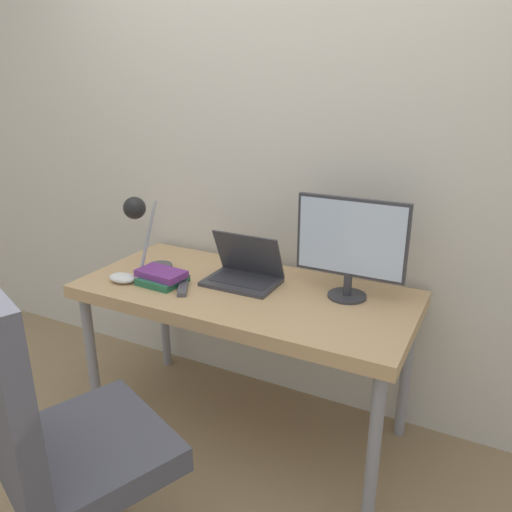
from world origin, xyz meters
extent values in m
plane|color=#937A56|center=(0.00, 0.00, 0.00)|extent=(12.00, 12.00, 0.00)
cube|color=beige|center=(0.00, 0.77, 1.30)|extent=(8.00, 0.05, 2.60)
cube|color=tan|center=(0.00, 0.35, 0.72)|extent=(1.52, 0.70, 0.06)
cylinder|color=gray|center=(-0.70, 0.06, 0.34)|extent=(0.05, 0.05, 0.69)
cylinder|color=gray|center=(0.70, 0.06, 0.34)|extent=(0.05, 0.05, 0.69)
cylinder|color=gray|center=(-0.70, 0.64, 0.34)|extent=(0.05, 0.05, 0.69)
cylinder|color=gray|center=(0.70, 0.64, 0.34)|extent=(0.05, 0.05, 0.69)
cube|color=#38383D|center=(-0.04, 0.39, 0.76)|extent=(0.33, 0.23, 0.02)
cube|color=#2D2D33|center=(-0.04, 0.39, 0.77)|extent=(0.28, 0.14, 0.00)
cube|color=#38383D|center=(-0.04, 0.46, 0.87)|extent=(0.33, 0.10, 0.21)
cube|color=navy|center=(-0.04, 0.46, 0.87)|extent=(0.30, 0.08, 0.19)
cylinder|color=#333338|center=(0.44, 0.47, 0.75)|extent=(0.17, 0.17, 0.01)
cylinder|color=#333338|center=(0.44, 0.47, 0.81)|extent=(0.04, 0.04, 0.10)
cube|color=#333338|center=(0.44, 0.48, 1.02)|extent=(0.47, 0.02, 0.34)
cube|color=silver|center=(0.44, 0.46, 1.02)|extent=(0.45, 0.00, 0.31)
cylinder|color=#4C4C51|center=(-0.50, 0.39, 0.76)|extent=(0.12, 0.12, 0.02)
cylinder|color=#99999E|center=(-0.50, 0.32, 0.93)|extent=(0.02, 0.17, 0.33)
sphere|color=black|center=(-0.50, 0.24, 1.09)|extent=(0.10, 0.10, 0.10)
sphere|color=black|center=(-0.26, -0.30, 0.03)|extent=(0.05, 0.05, 0.05)
cylinder|color=#2D2D33|center=(-0.12, -0.54, 0.24)|extent=(0.04, 0.04, 0.38)
cube|color=#4C4C56|center=(-0.12, -0.54, 0.48)|extent=(0.66, 0.66, 0.09)
cube|color=#286B47|center=(-0.37, 0.23, 0.76)|extent=(0.20, 0.18, 0.03)
cube|color=#753384|center=(-0.37, 0.23, 0.79)|extent=(0.23, 0.15, 0.03)
cube|color=#4C4C51|center=(-0.23, 0.20, 0.76)|extent=(0.11, 0.15, 0.02)
ellipsoid|color=white|center=(-0.54, 0.16, 0.77)|extent=(0.14, 0.09, 0.04)
camera|label=1|loc=(0.99, -1.47, 1.64)|focal=35.00mm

